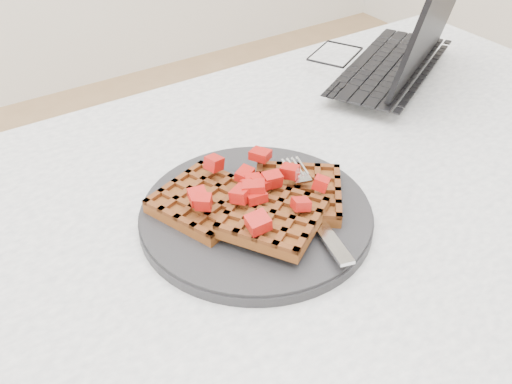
% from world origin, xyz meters
% --- Properties ---
extents(table, '(1.20, 0.80, 0.75)m').
position_xyz_m(table, '(0.00, 0.00, 0.64)').
color(table, white).
rests_on(table, ground).
extents(plate, '(0.27, 0.27, 0.02)m').
position_xyz_m(plate, '(-0.06, 0.04, 0.76)').
color(plate, black).
rests_on(plate, table).
extents(waffles, '(0.23, 0.20, 0.03)m').
position_xyz_m(waffles, '(-0.06, 0.04, 0.78)').
color(waffles, brown).
rests_on(waffles, plate).
extents(strawberry_pile, '(0.15, 0.15, 0.02)m').
position_xyz_m(strawberry_pile, '(-0.06, 0.04, 0.80)').
color(strawberry_pile, '#890000').
rests_on(strawberry_pile, waffles).
extents(fork, '(0.07, 0.18, 0.02)m').
position_xyz_m(fork, '(-0.01, -0.00, 0.77)').
color(fork, silver).
rests_on(fork, plate).
extents(laptop, '(0.36, 0.33, 0.21)m').
position_xyz_m(laptop, '(0.32, 0.24, 0.79)').
color(laptop, black).
rests_on(laptop, table).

